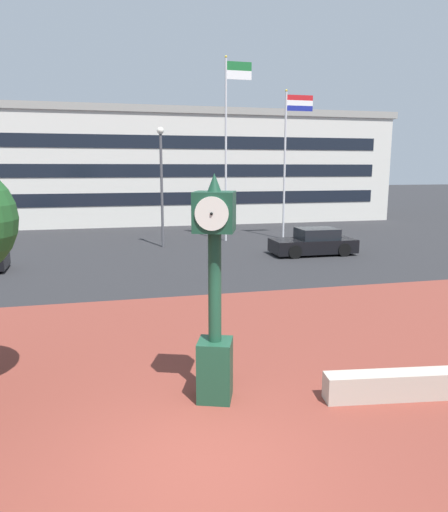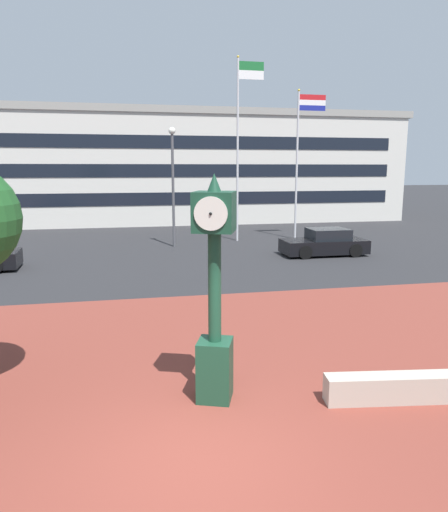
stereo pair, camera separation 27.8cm
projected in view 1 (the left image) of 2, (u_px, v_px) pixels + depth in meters
ground_plane at (200, 460)px, 6.77m from camera, size 200.00×200.00×0.00m
plaza_brick_paving at (177, 386)px, 9.06m from camera, size 44.00×12.79×0.01m
planter_wall at (411, 385)px, 8.58m from camera, size 3.22×0.83×0.50m
street_clock at (215, 297)px, 8.22m from camera, size 0.87×0.88×4.06m
car_street_mid at (314, 243)px, 22.81m from camera, size 4.03×1.86×1.28m
flagpole_primary at (228, 137)px, 26.22m from camera, size 1.52×0.14×10.13m
flagpole_secondary at (288, 153)px, 27.18m from camera, size 1.69×0.14×8.51m
civic_building at (182, 167)px, 39.18m from camera, size 32.16×11.73×8.42m
street_lamp_post at (161, 174)px, 24.37m from camera, size 0.36×0.36×6.20m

